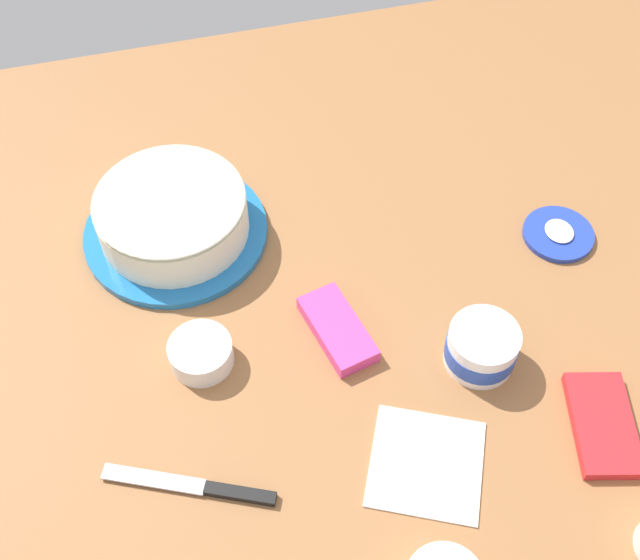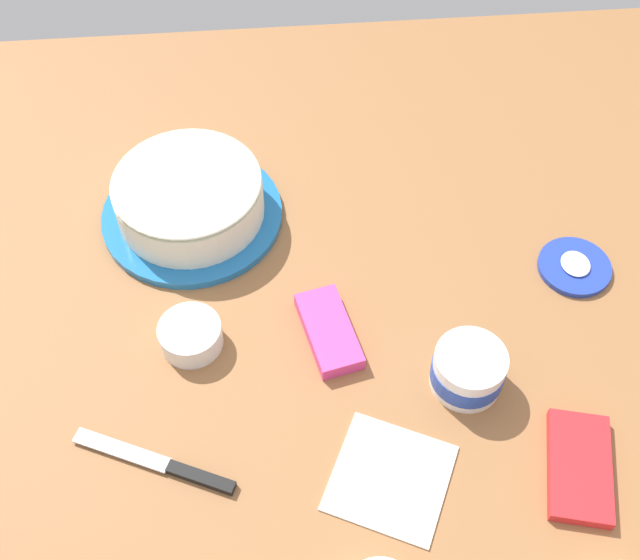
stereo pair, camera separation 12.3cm
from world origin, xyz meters
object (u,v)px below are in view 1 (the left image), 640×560
(frosted_cake, at_px, (173,216))
(frosting_tub_lid, at_px, (558,234))
(frosting_tub, at_px, (482,347))
(candy_box_lower, at_px, (603,424))
(sprinkle_bowl_pink, at_px, (201,353))
(paper_napkin, at_px, (426,463))
(spreading_knife, at_px, (205,488))
(candy_box_upper, at_px, (337,329))

(frosted_cake, relative_size, frosting_tub_lid, 2.59)
(frosting_tub, height_order, candy_box_lower, frosting_tub)
(frosting_tub, height_order, frosting_tub_lid, frosting_tub)
(sprinkle_bowl_pink, height_order, paper_napkin, sprinkle_bowl_pink)
(candy_box_lower, bearing_deg, spreading_knife, 98.82)
(frosted_cake, relative_size, candy_box_lower, 1.94)
(spreading_knife, xyz_separation_m, candy_box_lower, (-0.05, -0.55, 0.00))
(sprinkle_bowl_pink, relative_size, candy_box_upper, 0.65)
(spreading_knife, height_order, sprinkle_bowl_pink, sprinkle_bowl_pink)
(frosting_tub_lid, relative_size, candy_box_lower, 0.75)
(frosted_cake, distance_m, candy_box_upper, 0.33)
(frosted_cake, xyz_separation_m, candy_box_upper, (-0.25, -0.21, -0.03))
(frosting_tub, xyz_separation_m, frosting_tub_lid, (0.19, -0.21, -0.03))
(frosting_tub, height_order, sprinkle_bowl_pink, frosting_tub)
(frosting_tub_lid, bearing_deg, frosting_tub, 131.47)
(sprinkle_bowl_pink, distance_m, candy_box_lower, 0.57)
(frosted_cake, relative_size, spreading_knife, 1.34)
(frosted_cake, height_order, sprinkle_bowl_pink, frosted_cake)
(sprinkle_bowl_pink, distance_m, candy_box_upper, 0.20)
(candy_box_upper, bearing_deg, candy_box_lower, -140.43)
(frosted_cake, bearing_deg, candy_box_upper, -140.82)
(frosting_tub_lid, height_order, paper_napkin, frosting_tub_lid)
(frosting_tub_lid, xyz_separation_m, candy_box_upper, (-0.09, 0.40, 0.01))
(frosting_tub_lid, xyz_separation_m, candy_box_lower, (-0.33, 0.09, 0.00))
(frosting_tub, xyz_separation_m, candy_box_upper, (0.10, 0.19, -0.02))
(frosting_tub, relative_size, spreading_knife, 0.47)
(frosting_tub, xyz_separation_m, sprinkle_bowl_pink, (0.10, 0.39, -0.02))
(paper_napkin, bearing_deg, frosted_cake, 28.85)
(spreading_knife, bearing_deg, frosting_tub, -77.18)
(frosted_cake, relative_size, sprinkle_bowl_pink, 3.20)
(candy_box_lower, distance_m, candy_box_upper, 0.40)
(candy_box_lower, relative_size, candy_box_upper, 1.08)
(paper_napkin, bearing_deg, frosting_tub_lid, -46.38)
(frosted_cake, xyz_separation_m, paper_napkin, (-0.48, -0.27, -0.04))
(candy_box_lower, xyz_separation_m, candy_box_upper, (0.24, 0.31, 0.00))
(frosting_tub, bearing_deg, frosting_tub_lid, -48.53)
(sprinkle_bowl_pink, bearing_deg, frosted_cake, 0.27)
(frosting_tub_lid, xyz_separation_m, spreading_knife, (-0.28, 0.64, -0.00))
(frosted_cake, distance_m, candy_box_lower, 0.72)
(frosting_tub, relative_size, paper_napkin, 0.70)
(frosted_cake, distance_m, frosting_tub_lid, 0.63)
(candy_box_upper, height_order, paper_napkin, candy_box_upper)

